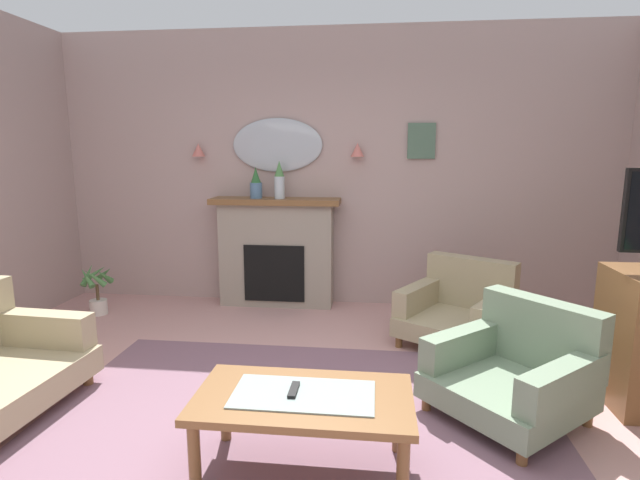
# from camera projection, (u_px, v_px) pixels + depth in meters

# --- Properties ---
(floor) EXTENTS (6.88, 6.47, 0.10)m
(floor) POSITION_uv_depth(u_px,v_px,m) (289.00, 454.00, 2.78)
(floor) COLOR #C6938E
(floor) RESTS_ON ground
(wall_back) EXTENTS (6.88, 0.10, 2.90)m
(wall_back) POSITION_uv_depth(u_px,v_px,m) (333.00, 170.00, 5.24)
(wall_back) COLOR #B29993
(wall_back) RESTS_ON ground
(patterned_rug) EXTENTS (3.20, 2.40, 0.01)m
(patterned_rug) POSITION_uv_depth(u_px,v_px,m) (295.00, 426.00, 2.97)
(patterned_rug) COLOR #7F5B6B
(patterned_rug) RESTS_ON ground
(fireplace) EXTENTS (1.36, 0.36, 1.16)m
(fireplace) POSITION_uv_depth(u_px,v_px,m) (276.00, 253.00, 5.24)
(fireplace) COLOR gray
(fireplace) RESTS_ON ground
(mantel_vase_left) EXTENTS (0.13, 0.13, 0.32)m
(mantel_vase_left) POSITION_uv_depth(u_px,v_px,m) (256.00, 185.00, 5.11)
(mantel_vase_left) COLOR #4C7093
(mantel_vase_left) RESTS_ON fireplace
(mantel_vase_centre) EXTENTS (0.11, 0.11, 0.39)m
(mantel_vase_centre) POSITION_uv_depth(u_px,v_px,m) (279.00, 180.00, 5.07)
(mantel_vase_centre) COLOR silver
(mantel_vase_centre) RESTS_ON fireplace
(wall_mirror) EXTENTS (0.96, 0.06, 0.56)m
(wall_mirror) POSITION_uv_depth(u_px,v_px,m) (277.00, 145.00, 5.18)
(wall_mirror) COLOR #B2BCC6
(wall_sconce_left) EXTENTS (0.14, 0.14, 0.14)m
(wall_sconce_left) POSITION_uv_depth(u_px,v_px,m) (198.00, 150.00, 5.23)
(wall_sconce_left) COLOR #D17066
(wall_sconce_right) EXTENTS (0.14, 0.14, 0.14)m
(wall_sconce_right) POSITION_uv_depth(u_px,v_px,m) (358.00, 150.00, 5.04)
(wall_sconce_right) COLOR #D17066
(framed_picture) EXTENTS (0.28, 0.03, 0.36)m
(framed_picture) POSITION_uv_depth(u_px,v_px,m) (421.00, 141.00, 5.01)
(framed_picture) COLOR #4C6B56
(coffee_table) EXTENTS (1.10, 0.60, 0.45)m
(coffee_table) POSITION_uv_depth(u_px,v_px,m) (303.00, 405.00, 2.48)
(coffee_table) COLOR brown
(coffee_table) RESTS_ON ground
(tv_remote) EXTENTS (0.04, 0.16, 0.02)m
(tv_remote) POSITION_uv_depth(u_px,v_px,m) (294.00, 390.00, 2.49)
(tv_remote) COLOR black
(tv_remote) RESTS_ON coffee_table
(armchair_by_coffee_table) EXTENTS (1.11, 1.12, 0.71)m
(armchair_by_coffee_table) POSITION_uv_depth(u_px,v_px,m) (459.00, 308.00, 4.26)
(armchair_by_coffee_table) COLOR tan
(armchair_by_coffee_table) RESTS_ON ground
(armchair_near_fireplace) EXTENTS (1.14, 1.14, 0.71)m
(armchair_near_fireplace) POSITION_uv_depth(u_px,v_px,m) (517.00, 369.00, 3.07)
(armchair_near_fireplace) COLOR gray
(armchair_near_fireplace) RESTS_ON ground
(potted_plant_small_fern) EXTENTS (0.33, 0.34, 0.52)m
(potted_plant_small_fern) POSITION_uv_depth(u_px,v_px,m) (97.00, 289.00, 4.98)
(potted_plant_small_fern) COLOR silver
(potted_plant_small_fern) RESTS_ON ground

